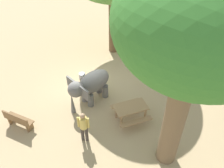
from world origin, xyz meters
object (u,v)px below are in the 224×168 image
Objects in this scene: wooden_bench at (18,120)px; shade_tree_secondary at (199,24)px; person_handler at (84,125)px; picnic_table_near at (131,110)px; feed_bucket at (82,76)px; elephant at (90,85)px.

shade_tree_secondary is at bearing 11.40° from wooden_bench.
person_handler is 0.21× the size of shade_tree_secondary.
feed_bucket is (-2.73, -2.97, -0.43)m from picnic_table_near.
person_handler is 4.43m from feed_bucket.
person_handler is at bearing 43.95° from elephant.
shade_tree_secondary is (2.82, 3.65, 4.75)m from elephant.
feed_bucket is at bearing 109.08° from picnic_table_near.
shade_tree_secondary reaches higher than feed_bucket.
person_handler is at bearing 14.88° from feed_bucket.
shade_tree_secondary is at bearing 44.73° from feed_bucket.
shade_tree_secondary reaches higher than elephant.
picnic_table_near is at bearing 103.94° from elephant.
picnic_table_near is 4.05m from feed_bucket.
wooden_bench is at bearing -26.85° from feed_bucket.
elephant is 2.33m from picnic_table_near.
shade_tree_secondary is at bearing 91.06° from elephant.
person_handler reaches higher than wooden_bench.
person_handler reaches higher than feed_bucket.
wooden_bench is 5.09m from picnic_table_near.
wooden_bench reaches higher than feed_bucket.
shade_tree_secondary is 21.34× the size of feed_bucket.
elephant is 1.13× the size of picnic_table_near.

